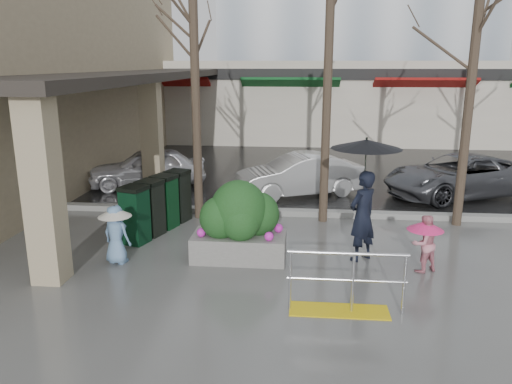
% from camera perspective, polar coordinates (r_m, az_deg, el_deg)
% --- Properties ---
extents(ground, '(120.00, 120.00, 0.00)m').
position_cam_1_polar(ground, '(9.49, 1.01, -9.72)').
color(ground, '#51514F').
rests_on(ground, ground).
extents(street_asphalt, '(120.00, 36.00, 0.01)m').
position_cam_1_polar(street_asphalt, '(30.88, 4.25, 7.24)').
color(street_asphalt, black).
rests_on(street_asphalt, ground).
extents(curb, '(120.00, 0.30, 0.15)m').
position_cam_1_polar(curb, '(13.21, 2.38, -2.31)').
color(curb, gray).
rests_on(curb, ground).
extents(near_building, '(6.00, 18.00, 8.00)m').
position_cam_1_polar(near_building, '(19.23, -25.42, 13.47)').
color(near_building, tan).
rests_on(near_building, ground).
extents(canopy_slab, '(2.80, 18.00, 0.25)m').
position_cam_1_polar(canopy_slab, '(17.51, -13.05, 13.27)').
color(canopy_slab, '#2D2823').
rests_on(canopy_slab, pillar_front).
extents(pillar_front, '(0.55, 0.55, 3.50)m').
position_cam_1_polar(pillar_front, '(9.57, -23.17, 0.36)').
color(pillar_front, tan).
rests_on(pillar_front, ground).
extents(pillar_back, '(0.55, 0.55, 3.50)m').
position_cam_1_polar(pillar_back, '(15.48, -11.79, 6.24)').
color(pillar_back, tan).
rests_on(pillar_back, ground).
extents(storefront_row, '(34.00, 6.74, 4.00)m').
position_cam_1_polar(storefront_row, '(26.70, 8.49, 10.32)').
color(storefront_row, beige).
rests_on(storefront_row, ground).
extents(handrail, '(1.90, 0.50, 1.03)m').
position_cam_1_polar(handrail, '(8.25, 9.98, -10.97)').
color(handrail, yellow).
rests_on(handrail, ground).
extents(tree_west, '(3.20, 3.20, 6.80)m').
position_cam_1_polar(tree_west, '(12.57, -7.20, 19.83)').
color(tree_west, '#382B21').
rests_on(tree_west, ground).
extents(tree_midwest, '(3.20, 3.20, 7.00)m').
position_cam_1_polar(tree_midwest, '(12.32, 8.50, 20.60)').
color(tree_midwest, '#382B21').
rests_on(tree_midwest, ground).
extents(tree_mideast, '(3.20, 3.20, 6.50)m').
position_cam_1_polar(tree_mideast, '(12.85, 24.03, 17.63)').
color(tree_mideast, '#382B21').
rests_on(tree_mideast, ground).
extents(woman, '(1.38, 1.38, 2.52)m').
position_cam_1_polar(woman, '(10.07, 12.24, 0.33)').
color(woman, black).
rests_on(woman, ground).
extents(child_pink, '(0.69, 0.69, 1.13)m').
position_cam_1_polar(child_pink, '(10.05, 18.69, -5.11)').
color(child_pink, pink).
rests_on(child_pink, ground).
extents(child_blue, '(0.67, 0.66, 1.20)m').
position_cam_1_polar(child_blue, '(10.28, -15.73, -4.13)').
color(child_blue, '#6C95C1').
rests_on(child_blue, ground).
extents(planter, '(1.89, 1.12, 1.65)m').
position_cam_1_polar(planter, '(10.09, -1.89, -3.43)').
color(planter, slate).
rests_on(planter, ground).
extents(news_boxes, '(1.20, 2.38, 1.30)m').
position_cam_1_polar(news_boxes, '(12.03, -11.15, -1.41)').
color(news_boxes, '#0B331C').
rests_on(news_boxes, ground).
extents(car_a, '(3.97, 2.52, 1.26)m').
position_cam_1_polar(car_a, '(16.49, -12.30, 2.75)').
color(car_a, '#BBBABF').
rests_on(car_a, ground).
extents(car_b, '(4.04, 2.74, 1.26)m').
position_cam_1_polar(car_b, '(15.06, 4.92, 1.94)').
color(car_b, silver).
rests_on(car_b, ground).
extents(car_c, '(4.99, 3.71, 1.26)m').
position_cam_1_polar(car_c, '(16.11, 22.15, 1.74)').
color(car_c, '#505156').
rests_on(car_c, ground).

